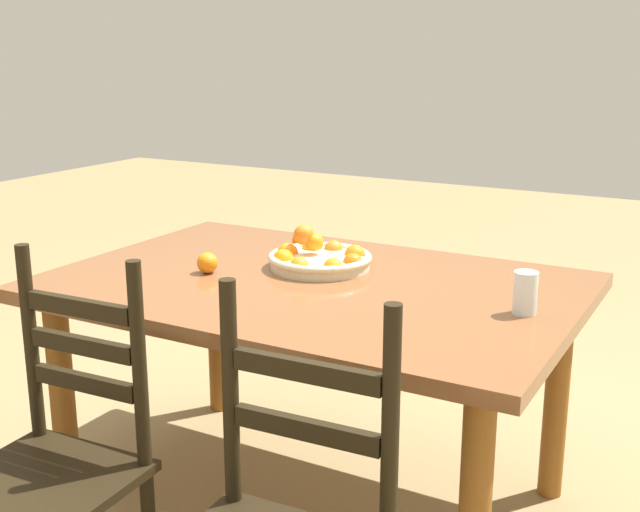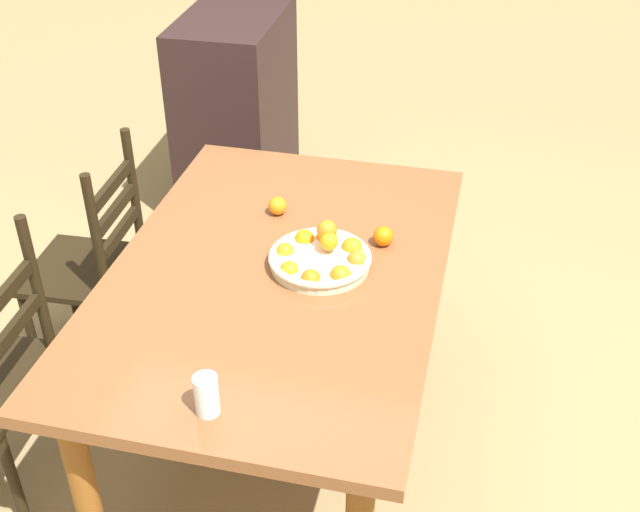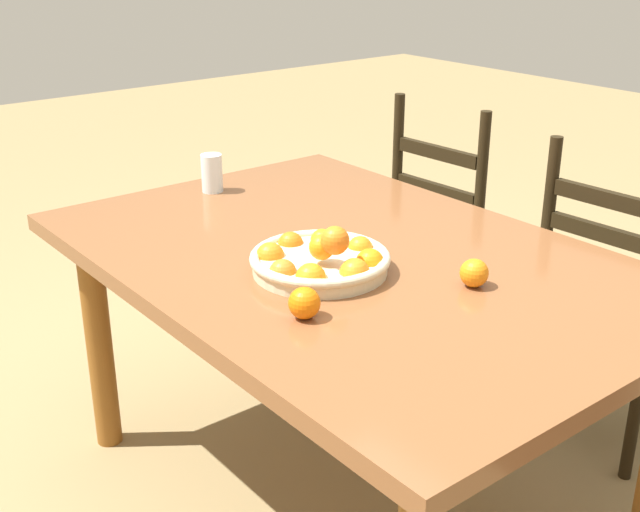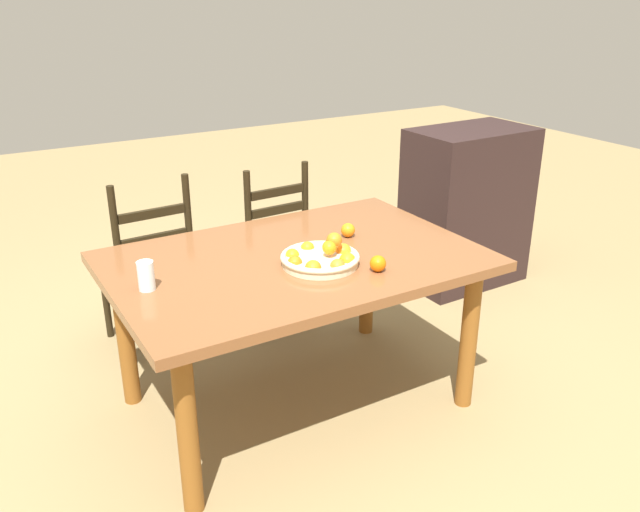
{
  "view_description": "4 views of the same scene",
  "coord_description": "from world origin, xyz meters",
  "px_view_note": "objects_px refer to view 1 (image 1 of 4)",
  "views": [
    {
      "loc": [
        -1.16,
        2.04,
        1.43
      ],
      "look_at": [
        0.05,
        -0.13,
        0.78
      ],
      "focal_mm": 45.53,
      "sensor_mm": 36.0,
      "label": 1
    },
    {
      "loc": [
        -2.01,
        -0.61,
        2.23
      ],
      "look_at": [
        0.05,
        -0.13,
        0.78
      ],
      "focal_mm": 45.39,
      "sensor_mm": 36.0,
      "label": 2
    },
    {
      "loc": [
        1.43,
        -1.23,
        1.5
      ],
      "look_at": [
        0.05,
        -0.13,
        0.78
      ],
      "focal_mm": 45.94,
      "sensor_mm": 36.0,
      "label": 3
    },
    {
      "loc": [
        -1.24,
        -2.3,
        1.82
      ],
      "look_at": [
        0.05,
        -0.13,
        0.78
      ],
      "focal_mm": 37.03,
      "sensor_mm": 36.0,
      "label": 4
    }
  ],
  "objects_px": {
    "dining_table": "(312,309)",
    "fruit_bowl": "(319,258)",
    "orange_loose_0": "(302,240)",
    "drinking_glass": "(525,293)",
    "chair_near_window": "(54,466)",
    "orange_loose_1": "(207,263)"
  },
  "relations": [
    {
      "from": "chair_near_window",
      "to": "orange_loose_0",
      "type": "distance_m",
      "value": 1.17
    },
    {
      "from": "orange_loose_1",
      "to": "dining_table",
      "type": "bearing_deg",
      "value": -164.83
    },
    {
      "from": "dining_table",
      "to": "fruit_bowl",
      "type": "height_order",
      "value": "fruit_bowl"
    },
    {
      "from": "fruit_bowl",
      "to": "orange_loose_1",
      "type": "height_order",
      "value": "fruit_bowl"
    },
    {
      "from": "orange_loose_1",
      "to": "drinking_glass",
      "type": "height_order",
      "value": "drinking_glass"
    },
    {
      "from": "chair_near_window",
      "to": "drinking_glass",
      "type": "bearing_deg",
      "value": 39.08
    },
    {
      "from": "dining_table",
      "to": "orange_loose_1",
      "type": "relative_size",
      "value": 23.99
    },
    {
      "from": "orange_loose_0",
      "to": "fruit_bowl",
      "type": "bearing_deg",
      "value": 133.42
    },
    {
      "from": "dining_table",
      "to": "chair_near_window",
      "type": "height_order",
      "value": "chair_near_window"
    },
    {
      "from": "chair_near_window",
      "to": "orange_loose_1",
      "type": "height_order",
      "value": "chair_near_window"
    },
    {
      "from": "dining_table",
      "to": "drinking_glass",
      "type": "relative_size",
      "value": 13.58
    },
    {
      "from": "orange_loose_1",
      "to": "chair_near_window",
      "type": "bearing_deg",
      "value": 95.26
    },
    {
      "from": "orange_loose_0",
      "to": "drinking_glass",
      "type": "distance_m",
      "value": 0.92
    },
    {
      "from": "chair_near_window",
      "to": "drinking_glass",
      "type": "xyz_separation_m",
      "value": [
        -0.9,
        -0.81,
        0.36
      ]
    },
    {
      "from": "drinking_glass",
      "to": "fruit_bowl",
      "type": "bearing_deg",
      "value": -11.19
    },
    {
      "from": "fruit_bowl",
      "to": "orange_loose_0",
      "type": "relative_size",
      "value": 4.89
    },
    {
      "from": "chair_near_window",
      "to": "orange_loose_1",
      "type": "distance_m",
      "value": 0.8
    },
    {
      "from": "dining_table",
      "to": "drinking_glass",
      "type": "xyz_separation_m",
      "value": [
        -0.64,
        0.0,
        0.15
      ]
    },
    {
      "from": "chair_near_window",
      "to": "orange_loose_0",
      "type": "height_order",
      "value": "chair_near_window"
    },
    {
      "from": "chair_near_window",
      "to": "drinking_glass",
      "type": "height_order",
      "value": "chair_near_window"
    },
    {
      "from": "fruit_bowl",
      "to": "orange_loose_0",
      "type": "distance_m",
      "value": 0.24
    },
    {
      "from": "dining_table",
      "to": "chair_near_window",
      "type": "bearing_deg",
      "value": 72.27
    }
  ]
}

